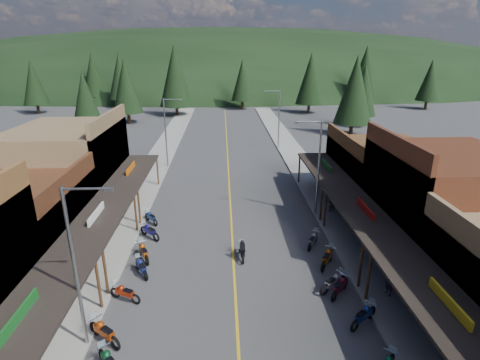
{
  "coord_description": "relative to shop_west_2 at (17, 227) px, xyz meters",
  "views": [
    {
      "loc": [
        -0.57,
        -20.38,
        13.25
      ],
      "look_at": [
        0.79,
        8.62,
        3.0
      ],
      "focal_mm": 28.0,
      "sensor_mm": 36.0,
      "label": 1
    }
  ],
  "objects": [
    {
      "name": "bike_west_7",
      "position": [
        8.05,
        -1.93,
        -1.96
      ],
      "size": [
        1.58,
        2.05,
        1.14
      ],
      "primitive_type": null,
      "rotation": [
        0.0,
        0.0,
        0.53
      ],
      "color": "navy",
      "rests_on": "ground"
    },
    {
      "name": "shop_west_3",
      "position": [
        -0.03,
        9.6,
        0.99
      ],
      "size": [
        10.9,
        10.2,
        8.2
      ],
      "color": "brown",
      "rests_on": "ground"
    },
    {
      "name": "bike_west_10",
      "position": [
        7.35,
        5.37,
        -1.98
      ],
      "size": [
        1.67,
        1.94,
        1.11
      ],
      "primitive_type": null,
      "rotation": [
        0.0,
        0.0,
        0.64
      ],
      "color": "navy",
      "rests_on": "ground"
    },
    {
      "name": "streetlight_2",
      "position": [
        20.71,
        6.3,
        1.93
      ],
      "size": [
        2.16,
        0.18,
        8.0
      ],
      "color": "gray",
      "rests_on": "ground"
    },
    {
      "name": "pedestrian_east_b",
      "position": [
        22.21,
        6.71,
        -1.54
      ],
      "size": [
        0.94,
        0.77,
        1.68
      ],
      "primitive_type": "imported",
      "rotation": [
        0.0,
        0.0,
        3.58
      ],
      "color": "brown",
      "rests_on": "sidewalk_east"
    },
    {
      "name": "shop_east_3",
      "position": [
        27.51,
        9.6,
        -0.0
      ],
      "size": [
        10.9,
        10.2,
        6.2
      ],
      "color": "#4C2D16",
      "rests_on": "ground"
    },
    {
      "name": "bike_west_8",
      "position": [
        7.84,
        -0.14,
        -1.91
      ],
      "size": [
        1.59,
        2.3,
        1.26
      ],
      "primitive_type": null,
      "rotation": [
        0.0,
        0.0,
        0.44
      ],
      "color": "#BA510D",
      "rests_on": "ground"
    },
    {
      "name": "bike_east_7",
      "position": [
        19.4,
        -4.04,
        -1.94
      ],
      "size": [
        2.11,
        1.74,
        1.19
      ],
      "primitive_type": null,
      "rotation": [
        0.0,
        0.0,
        -0.97
      ],
      "color": "gray",
      "rests_on": "ground"
    },
    {
      "name": "sidewalk_east",
      "position": [
        22.45,
        18.3,
        -2.46
      ],
      "size": [
        3.4,
        94.0,
        0.15
      ],
      "primitive_type": "cube",
      "color": "gray",
      "rests_on": "ground"
    },
    {
      "name": "pine_9",
      "position": [
        37.75,
        43.3,
        3.85
      ],
      "size": [
        4.93,
        4.93,
        10.8
      ],
      "color": "black",
      "rests_on": "ground"
    },
    {
      "name": "sidewalk_west",
      "position": [
        5.05,
        18.3,
        -2.46
      ],
      "size": [
        3.4,
        94.0,
        0.15
      ],
      "primitive_type": "cube",
      "color": "gray",
      "rests_on": "ground"
    },
    {
      "name": "pine_6",
      "position": [
        59.75,
        62.3,
        3.95
      ],
      "size": [
        5.04,
        5.04,
        11.0
      ],
      "color": "black",
      "rests_on": "ground"
    },
    {
      "name": "bike_west_6",
      "position": [
        7.65,
        -4.46,
        -1.97
      ],
      "size": [
        2.06,
        1.46,
        1.13
      ],
      "primitive_type": null,
      "rotation": [
        0.0,
        0.0,
        1.12
      ],
      "color": "#A5270B",
      "rests_on": "ground"
    },
    {
      "name": "pine_11",
      "position": [
        33.75,
        36.3,
        4.65
      ],
      "size": [
        5.82,
        5.82,
        12.4
      ],
      "color": "black",
      "rests_on": "ground"
    },
    {
      "name": "pine_4",
      "position": [
        31.75,
        58.3,
        4.7
      ],
      "size": [
        5.88,
        5.88,
        12.5
      ],
      "color": "black",
      "rests_on": "ground"
    },
    {
      "name": "pine_8",
      "position": [
        -8.25,
        38.3,
        3.44
      ],
      "size": [
        4.48,
        4.48,
        10.0
      ],
      "color": "black",
      "rests_on": "ground"
    },
    {
      "name": "rider_on_bike",
      "position": [
        14.35,
        -0.29,
        -1.95
      ],
      "size": [
        0.7,
        1.93,
        1.46
      ],
      "rotation": [
        0.0,
        0.0,
        0.03
      ],
      "color": "black",
      "rests_on": "ground"
    },
    {
      "name": "shop_east_2",
      "position": [
        27.54,
        0.0,
        0.99
      ],
      "size": [
        10.9,
        9.0,
        8.2
      ],
      "color": "#562B19",
      "rests_on": "ground"
    },
    {
      "name": "pine_2",
      "position": [
        3.75,
        56.3,
        5.46
      ],
      "size": [
        6.72,
        6.72,
        14.0
      ],
      "color": "black",
      "rests_on": "ground"
    },
    {
      "name": "bike_east_5",
      "position": [
        20.12,
        -6.93,
        -1.93
      ],
      "size": [
        2.09,
        1.84,
        1.2
      ],
      "primitive_type": null,
      "rotation": [
        0.0,
        0.0,
        -0.91
      ],
      "color": "navy",
      "rests_on": "ground"
    },
    {
      "name": "bike_east_9",
      "position": [
        19.4,
        1.03,
        -1.96
      ],
      "size": [
        1.58,
        2.07,
        1.15
      ],
      "primitive_type": null,
      "rotation": [
        0.0,
        0.0,
        -0.52
      ],
      "color": "#939397",
      "rests_on": "ground"
    },
    {
      "name": "bike_east_6",
      "position": [
        19.67,
        -4.47,
        -1.94
      ],
      "size": [
        1.87,
        2.0,
        1.18
      ],
      "primitive_type": null,
      "rotation": [
        0.0,
        0.0,
        -0.71
      ],
      "color": "maroon",
      "rests_on": "ground"
    },
    {
      "name": "pine_1",
      "position": [
        -10.25,
        68.3,
        4.7
      ],
      "size": [
        5.88,
        5.88,
        12.5
      ],
      "color": "black",
      "rests_on": "ground"
    },
    {
      "name": "bike_west_5",
      "position": [
        7.43,
        -7.54,
        -1.89
      ],
      "size": [
        2.22,
        2.0,
        1.29
      ],
      "primitive_type": null,
      "rotation": [
        0.0,
        0.0,
        0.89
      ],
      "color": "#A93A0C",
      "rests_on": "ground"
    },
    {
      "name": "pine_3",
      "position": [
        17.75,
        64.3,
        3.95
      ],
      "size": [
        5.04,
        5.04,
        11.0
      ],
      "color": "black",
      "rests_on": "ground"
    },
    {
      "name": "centerline",
      "position": [
        13.75,
        18.3,
        -2.53
      ],
      "size": [
        0.15,
        90.0,
        0.01
      ],
      "primitive_type": "cube",
      "color": "gold",
      "rests_on": "ground"
    },
    {
      "name": "streetlight_0",
      "position": [
        6.8,
        -7.7,
        1.93
      ],
      "size": [
        2.16,
        0.18,
        8.0
      ],
      "color": "gray",
      "rests_on": "ground"
    },
    {
      "name": "pine_5",
      "position": [
        47.75,
        70.3,
        5.46
      ],
      "size": [
        6.72,
        6.72,
        14.0
      ],
      "color": "black",
      "rests_on": "ground"
    },
    {
      "name": "bike_east_8",
      "position": [
        19.75,
        -1.44,
        -1.9
      ],
      "size": [
        1.82,
        2.28,
        1.27
      ],
      "primitive_type": null,
      "rotation": [
        0.0,
        0.0,
        -0.57
      ],
      "color": "#B2540C",
      "rests_on": "ground"
    },
    {
      "name": "bike_west_9",
      "position": [
        7.69,
        2.84,
        -1.92
      ],
      "size": [
        2.03,
        2.0,
        1.22
      ],
      "primitive_type": null,
      "rotation": [
        0.0,
        0.0,
        0.8
      ],
      "color": "navy",
      "rests_on": "ground"
    },
    {
      "name": "streetlight_1",
      "position": [
        6.8,
        20.3,
        1.93
      ],
      "size": [
        2.16,
        0.18,
        8.0
      ],
      "color": "gray",
      "rests_on": "ground"
    },
    {
      "name": "pine_0",
      "position": [
        -26.25,
        60.3,
        3.95
      ],
      "size": [
        5.04,
        5.04,
        11.0
      ],
      "color": "black",
      "rests_on": "ground"
    },
    {
      "name": "pine_10",
      "position": [
        -4.25,
        48.3,
        4.25
      ],
      "size": [
        5.38,
        5.38,
        11.6
      ],
      "color": "black",
      "rests_on": "ground"
    },
    {
      "name": "streetlight_3",
      "position": [
        20.71,
        28.3,
        1.93
      ],
      "size": [
        2.16,
        0.18,
        8.0
      ],
      "color": "gray",
      "rests_on": "ground"
    },
    {
      "name": "pedestrian_east_a",
      "position": [
        22.36,
        -4.77,
        -1.58
      ],
      "size": [
        0.57,
        0.69,
        1.61
      ],
      "primitive_type": "imported",
      "rotation": [
        0.0,
        0.0,
        -1.21
      ],
      "color": "black",
      "rests_on": "sidewalk_east"
    },
    {
      "name": "ridge_hill",
      "position": [
        13.75,
        133.3,
        -2.53
      ],
      "size": [
        310.0,
        140.0,
        60.0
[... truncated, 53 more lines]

